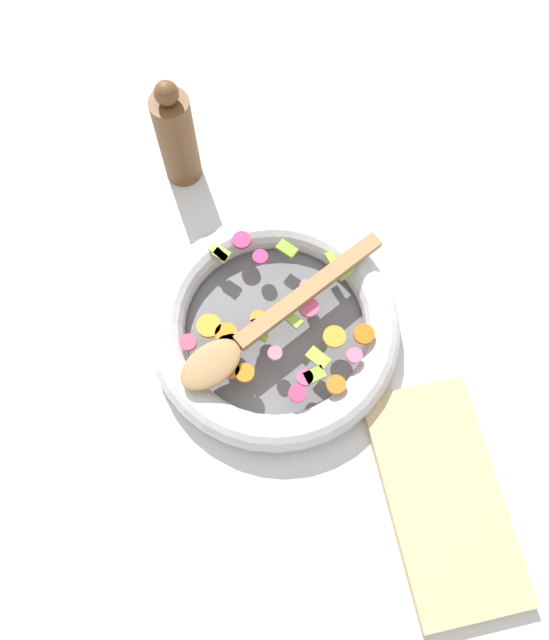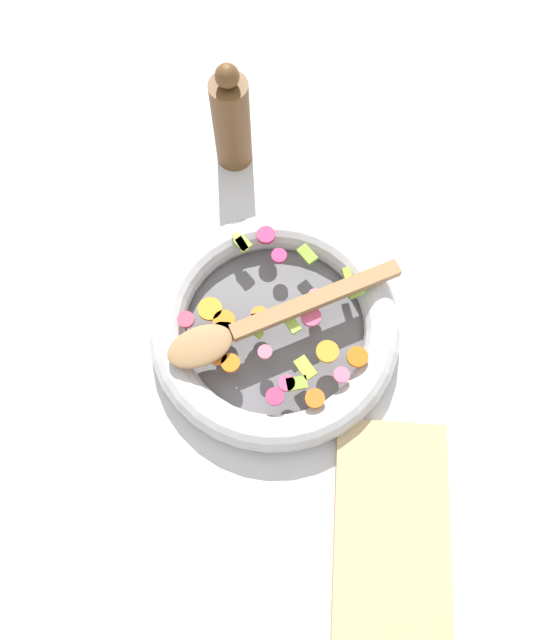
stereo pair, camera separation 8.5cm
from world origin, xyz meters
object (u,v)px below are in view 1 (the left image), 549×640
(skillet, at_px, (274,327))
(pepper_mill, at_px, (176,137))
(wooden_spoon, at_px, (263,325))
(cutting_board, at_px, (443,497))

(skillet, height_order, pepper_mill, pepper_mill)
(wooden_spoon, xyz_separation_m, cutting_board, (-0.26, -0.18, -0.05))
(wooden_spoon, height_order, cutting_board, wooden_spoon)
(skillet, height_order, cutting_board, skillet)
(skillet, distance_m, pepper_mill, 0.32)
(skillet, relative_size, cutting_board, 1.19)
(skillet, xyz_separation_m, cutting_board, (-0.27, -0.17, -0.01))
(cutting_board, bearing_deg, pepper_mill, 23.71)
(pepper_mill, xyz_separation_m, cutting_board, (-0.57, -0.25, -0.08))
(wooden_spoon, distance_m, pepper_mill, 0.31)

